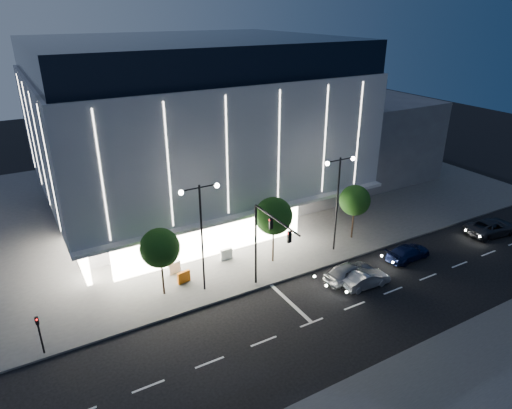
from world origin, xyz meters
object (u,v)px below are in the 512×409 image
Objects in this scene: tree_mid at (274,218)px; tree_right at (355,202)px; traffic_mast at (265,236)px; car_fourth at (492,227)px; car_third at (408,252)px; car_lead at (349,272)px; barrier_b at (174,267)px; tree_left at (160,250)px; barrier_d at (226,254)px; barrier_c at (184,277)px; street_lamp_east at (338,191)px; ped_signal_far at (39,331)px; car_second at (366,279)px; street_lamp_west at (201,223)px.

tree_mid is 1.12× the size of tree_right.
traffic_mast is 1.28× the size of car_fourth.
tree_right reaches higher than car_third.
barrier_b is (-12.16, 7.99, -0.13)m from car_lead.
traffic_mast is 9.16m from barrier_b.
car_fourth is (17.67, -0.63, -0.01)m from car_lead.
barrier_d is (6.56, 2.29, -3.38)m from tree_left.
car_fourth is at bearing -17.80° from barrier_d.
traffic_mast is at bearing -85.18° from barrier_d.
tree_left is 5.20× the size of barrier_c.
barrier_b is (-5.20, 6.15, -4.38)m from traffic_mast.
street_lamp_east reaches higher than ped_signal_far.
tree_left is at bearing 85.88° from car_fourth.
street_lamp_east is 1.63× the size of car_fourth.
tree_left is at bearing 152.16° from traffic_mast.
street_lamp_east is at bearing 43.27° from car_third.
tree_right is 5.01× the size of barrier_c.
traffic_mast is 1.74× the size of car_second.
car_third is at bearing 93.47° from car_fourth.
car_lead is at bearing 94.84° from car_fourth.
ped_signal_far is 16.35m from barrier_d.
barrier_d is (-25.06, 8.44, -0.12)m from car_fourth.
street_lamp_west reaches higher than car_fourth.
barrier_b is 4.79m from barrier_d.
traffic_mast is 6.43× the size of barrier_b.
barrier_c is (-14.05, 1.71, -5.31)m from street_lamp_east.
tree_mid reaches higher than car_third.
car_lead is at bearing 86.63° from car_third.
traffic_mast is 25.13m from car_fourth.
street_lamp_east is 11.31m from barrier_d.
tree_left reaches higher than car_lead.
tree_left is 1.04× the size of tree_right.
tree_left is 10.00m from tree_mid.
ped_signal_far is at bearing 80.77° from car_third.
tree_right is at bearing -47.52° from car_lead.
ped_signal_far reaches higher than car_fourth.
street_lamp_east is at bearing -11.21° from car_second.
car_third is at bearing -27.95° from barrier_d.
tree_right is 1.00× the size of car_fourth.
barrier_c is at bearing 68.27° from car_third.
tree_right is 13.06m from barrier_d.
ped_signal_far is at bearing -174.52° from barrier_c.
car_fourth is (12.61, -6.15, -3.12)m from tree_right.
barrier_c is at bearing 61.75° from car_second.
car_fourth is at bearing -10.16° from street_lamp_west.
car_lead is (3.94, -5.52, -3.56)m from tree_mid.
street_lamp_west is 13.97m from car_second.
barrier_b is at bearing 54.27° from tree_left.
traffic_mast is 4.82m from tree_mid.
street_lamp_east is 8.18× the size of barrier_b.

